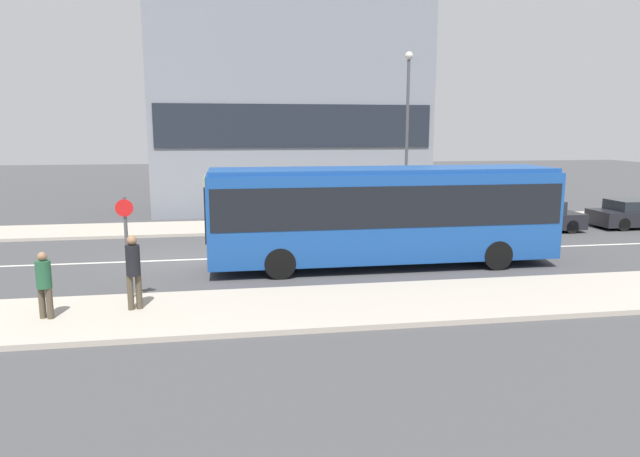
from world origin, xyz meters
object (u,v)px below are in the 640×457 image
parked_car_0 (536,217)px  pedestrian_near_stop (44,281)px  city_bus (382,210)px  pedestrian_down_pavement (133,267)px  parked_car_1 (637,214)px  bus_stop_sign (126,241)px  street_lamp (407,123)px

parked_car_0 → pedestrian_near_stop: size_ratio=2.47×
city_bus → pedestrian_down_pavement: bearing=-156.0°
parked_car_0 → city_bus: bearing=-148.5°
parked_car_0 → pedestrian_down_pavement: bearing=-149.9°
city_bus → parked_car_1: bearing=17.1°
parked_car_1 → bus_stop_sign: bus_stop_sign is taller
pedestrian_near_stop → bus_stop_sign: size_ratio=0.59×
parked_car_0 → pedestrian_down_pavement: (-15.95, -9.25, 0.54)m
pedestrian_near_stop → pedestrian_down_pavement: pedestrian_down_pavement is taller
pedestrian_near_stop → parked_car_1: bearing=-135.9°
pedestrian_near_stop → street_lamp: bearing=-115.9°
parked_car_1 → bus_stop_sign: size_ratio=1.56×
bus_stop_sign → street_lamp: 15.24m
parked_car_0 → pedestrian_near_stop: bearing=-151.7°
parked_car_1 → pedestrian_down_pavement: (-21.11, -9.43, 0.57)m
pedestrian_down_pavement → street_lamp: 15.75m
parked_car_0 → street_lamp: bearing=160.4°
pedestrian_near_stop → bus_stop_sign: (1.67, 1.22, 0.67)m
parked_car_0 → parked_car_1: bearing=2.1°
parked_car_0 → parked_car_1: 5.16m
parked_car_0 → pedestrian_down_pavement: size_ratio=2.12×
city_bus → parked_car_0: (8.60, 5.26, -1.23)m
city_bus → pedestrian_down_pavement: size_ratio=6.19×
bus_stop_sign → street_lamp: bearing=44.0°
city_bus → parked_car_1: size_ratio=2.74×
parked_car_1 → bus_stop_sign: 23.06m
city_bus → street_lamp: size_ratio=1.47×
city_bus → bus_stop_sign: (-7.62, -3.14, -0.18)m
city_bus → pedestrian_near_stop: bearing=-159.3°
pedestrian_near_stop → street_lamp: (12.41, 11.58, 3.79)m
city_bus → pedestrian_down_pavement: 8.39m
city_bus → bus_stop_sign: size_ratio=4.26×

